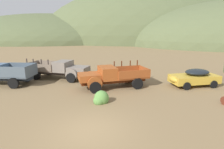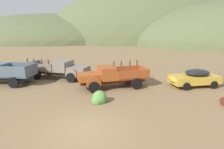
% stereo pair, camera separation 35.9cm
% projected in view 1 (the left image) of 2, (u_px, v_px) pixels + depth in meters
% --- Properties ---
extents(ground_plane, '(300.00, 300.00, 0.00)m').
position_uv_depth(ground_plane, '(89.00, 130.00, 9.45)').
color(ground_plane, olive).
extents(hill_distant, '(85.82, 68.96, 25.14)m').
position_uv_depth(hill_distant, '(50.00, 41.00, 91.21)').
color(hill_distant, '#56603D').
rests_on(hill_distant, ground).
extents(hill_center, '(99.31, 65.23, 47.76)m').
position_uv_depth(hill_center, '(146.00, 41.00, 89.42)').
color(hill_center, '#56603D').
rests_on(hill_center, ground).
extents(truck_primer_gray, '(6.79, 3.89, 2.16)m').
position_uv_depth(truck_primer_gray, '(62.00, 69.00, 19.29)').
color(truck_primer_gray, '#3D322D').
rests_on(truck_primer_gray, ground).
extents(truck_oxide_orange, '(6.40, 3.75, 2.16)m').
position_uv_depth(truck_oxide_orange, '(109.00, 77.00, 16.25)').
color(truck_oxide_orange, '#51220D').
rests_on(truck_oxide_orange, ground).
extents(car_faded_yellow, '(4.73, 2.66, 1.57)m').
position_uv_depth(car_faded_yellow, '(193.00, 77.00, 16.81)').
color(car_faded_yellow, gold).
rests_on(car_faded_yellow, ground).
extents(bush_front_right, '(1.09, 1.01, 1.12)m').
position_uv_depth(bush_front_right, '(101.00, 99.00, 12.99)').
color(bush_front_right, '#5B8E42').
rests_on(bush_front_right, ground).
extents(bush_front_left, '(1.08, 0.88, 0.88)m').
position_uv_depth(bush_front_left, '(109.00, 74.00, 20.89)').
color(bush_front_left, olive).
rests_on(bush_front_left, ground).
extents(bush_back_edge, '(0.89, 0.84, 0.83)m').
position_uv_depth(bush_back_edge, '(87.00, 71.00, 22.36)').
color(bush_back_edge, olive).
rests_on(bush_back_edge, ground).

